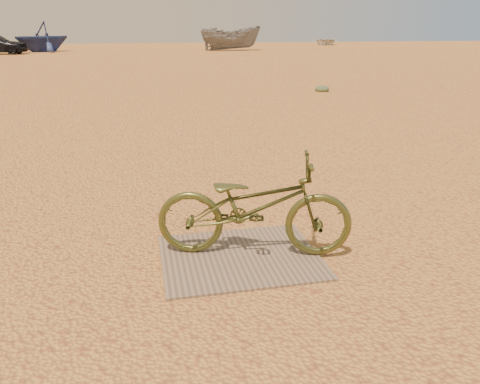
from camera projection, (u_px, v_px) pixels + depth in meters
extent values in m
plane|color=gold|center=(193.00, 283.00, 3.88)|extent=(120.00, 120.00, 0.00)
cube|color=#816D58|center=(240.00, 257.00, 4.30)|extent=(1.43, 1.17, 0.02)
imported|color=#484E24|center=(254.00, 206.00, 4.20)|extent=(1.86, 1.04, 0.92)
imported|color=navy|center=(42.00, 36.00, 38.78)|extent=(6.11, 6.02, 2.44)
imported|color=slate|center=(231.00, 38.00, 40.87)|extent=(5.30, 2.01, 2.05)
imported|color=silver|center=(325.00, 40.00, 53.90)|extent=(4.83, 5.53, 0.96)
ellipsoid|color=#4E6342|center=(322.00, 91.00, 15.32)|extent=(0.46, 0.46, 0.25)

